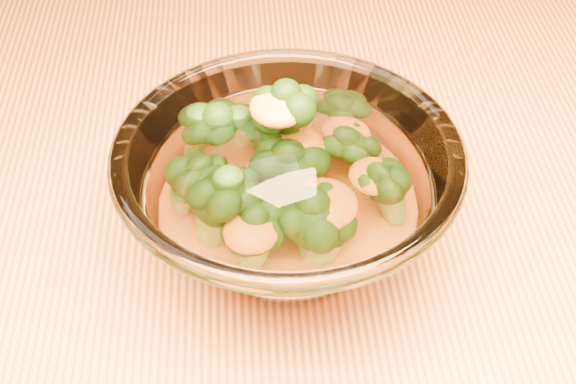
{
  "coord_description": "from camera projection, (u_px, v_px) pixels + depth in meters",
  "views": [
    {
      "loc": [
        0.08,
        -0.36,
        1.12
      ],
      "look_at": [
        0.11,
        -0.03,
        0.8
      ],
      "focal_mm": 50.0,
      "sensor_mm": 36.0,
      "label": 1
    }
  ],
  "objects": [
    {
      "name": "glass_bowl",
      "position": [
        288.0,
        197.0,
        0.47
      ],
      "size": [
        0.2,
        0.2,
        0.09
      ],
      "color": "white",
      "rests_on": "table"
    },
    {
      "name": "broccoli_heap",
      "position": [
        276.0,
        171.0,
        0.46
      ],
      "size": [
        0.13,
        0.13,
        0.08
      ],
      "color": "black",
      "rests_on": "cheese_sauce"
    },
    {
      "name": "table",
      "position": [
        139.0,
        322.0,
        0.58
      ],
      "size": [
        1.2,
        0.8,
        0.75
      ],
      "color": "#E18443",
      "rests_on": "ground"
    },
    {
      "name": "cheese_sauce",
      "position": [
        288.0,
        220.0,
        0.48
      ],
      "size": [
        0.11,
        0.11,
        0.03
      ],
      "primitive_type": "ellipsoid",
      "color": "orange",
      "rests_on": "glass_bowl"
    }
  ]
}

